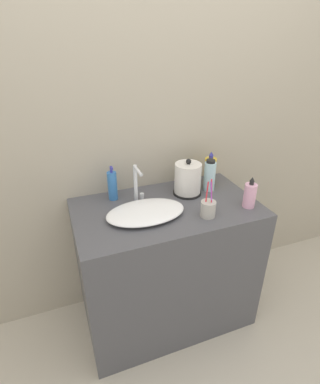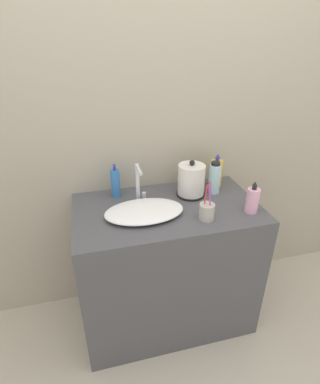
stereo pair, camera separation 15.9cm
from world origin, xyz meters
name	(u,v)px [view 2 (the right image)]	position (x,y,z in m)	size (l,w,h in m)	color
ground_plane	(179,351)	(0.00, 0.00, 0.00)	(12.00, 12.00, 0.00)	#BCB29E
wall_back	(153,109)	(0.00, 0.60, 1.30)	(6.00, 0.04, 2.60)	#ADA38E
vanity_counter	(167,265)	(0.00, 0.29, 0.42)	(1.02, 0.58, 0.83)	#4C4C51
sink_basin	(144,211)	(-0.14, 0.25, 0.86)	(0.42, 0.26, 0.05)	white
faucet	(139,182)	(-0.13, 0.41, 0.95)	(0.06, 0.13, 0.22)	silver
electric_kettle	(191,181)	(0.17, 0.40, 0.92)	(0.17, 0.17, 0.22)	black
toothbrush_cup	(207,211)	(0.16, 0.13, 0.88)	(0.08, 0.08, 0.22)	#B7B2A8
lotion_bottle	(116,183)	(-0.26, 0.49, 0.92)	(0.05, 0.05, 0.20)	#3370B7
shampoo_bottle	(216,173)	(0.36, 0.47, 0.92)	(0.07, 0.07, 0.21)	gold
mouthwash_bottle	(214,178)	(0.32, 0.40, 0.93)	(0.07, 0.07, 0.19)	silver
hand_cream_bottle	(252,200)	(0.42, 0.14, 0.90)	(0.07, 0.07, 0.18)	#EAA8C6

